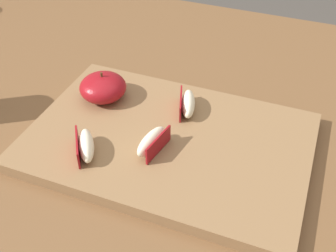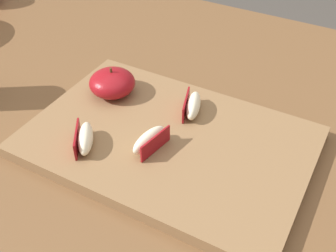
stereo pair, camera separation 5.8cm
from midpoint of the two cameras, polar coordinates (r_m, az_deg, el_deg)
The scene contains 6 objects.
dining_table at distance 0.70m, azimuth -5.07°, elevation -6.03°, with size 1.44×0.93×0.74m.
cutting_board at distance 0.60m, azimuth -2.77°, elevation -2.26°, with size 0.40×0.27×0.02m.
apple_half_skin_up at distance 0.67m, azimuth -11.34°, elevation 5.10°, with size 0.07×0.07×0.05m.
apple_wedge_right at distance 0.58m, azimuth -14.03°, elevation -2.74°, with size 0.05×0.06×0.03m.
apple_wedge_middle at distance 0.57m, azimuth -5.12°, elevation -2.28°, with size 0.03×0.06×0.03m.
apple_wedge_near_knife at distance 0.63m, azimuth 0.05°, elevation 2.95°, with size 0.04×0.07×0.03m.
Camera 1 is at (0.21, -0.44, 1.15)m, focal length 44.75 mm.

